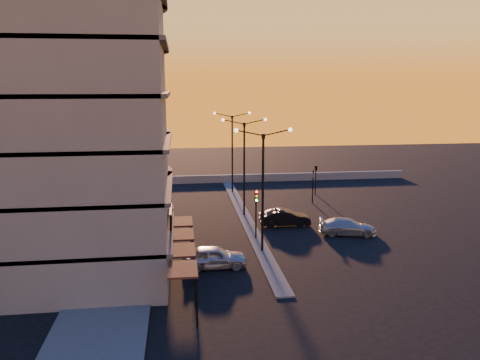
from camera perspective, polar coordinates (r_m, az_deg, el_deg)
The scene contains 14 objects.
ground at distance 36.31m, azimuth 2.72°, elevation -8.74°, with size 120.00×120.00×0.00m, color black.
sidewalk_west at distance 39.78m, azimuth -13.52°, elevation -7.12°, with size 5.00×40.00×0.12m, color #4D4D4B.
median at distance 45.68m, azimuth 0.50°, elevation -4.33°, with size 1.20×36.00×0.12m, color #4D4D4B.
parapet at distance 61.25m, azimuth 0.28°, elevation 0.23°, with size 44.00×0.50×1.00m, color slate.
building at distance 34.43m, azimuth -21.03°, elevation 9.67°, with size 14.35×17.08×25.00m.
streetlamp_near at distance 34.76m, azimuth 2.81°, elevation -0.07°, with size 4.32×0.32×9.51m.
streetlamp_mid at distance 44.47m, azimuth 0.52°, elevation 2.53°, with size 4.32×0.32×9.51m.
streetlamp_far at distance 54.29m, azimuth -0.95°, elevation 4.20°, with size 4.32×0.32×9.51m.
traffic_light_main at distance 38.13m, azimuth 2.00°, elevation -3.18°, with size 0.28×0.44×4.25m.
signal_east_a at distance 50.68m, azimuth 8.87°, elevation -0.69°, with size 0.13×0.16×3.60m.
signal_east_b at distance 54.63m, azimuth 9.25°, elevation 1.45°, with size 0.42×1.99×3.60m.
car_hatchback at distance 33.16m, azimuth -3.15°, elevation -9.34°, with size 1.83×4.55×1.55m, color #A9ABB1.
car_sedan at distance 42.64m, azimuth 5.47°, elevation -4.60°, with size 1.59×4.55×1.50m, color black.
car_wagon at distance 41.10m, azimuth 12.98°, elevation -5.55°, with size 1.95×4.79×1.39m, color #A4A8AB.
Camera 1 is at (-6.11, -33.48, 12.66)m, focal length 35.00 mm.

